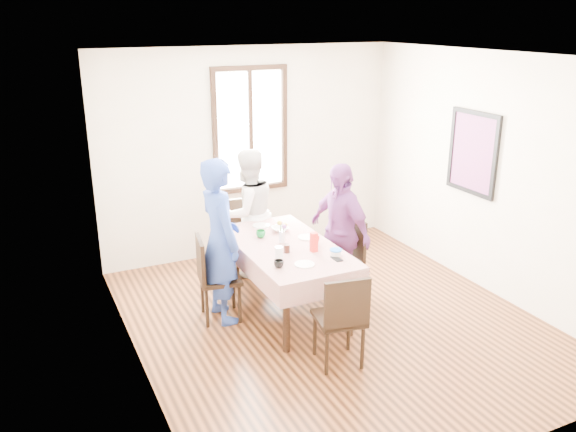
% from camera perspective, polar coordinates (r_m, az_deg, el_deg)
% --- Properties ---
extents(ground, '(4.50, 4.50, 0.00)m').
position_cam_1_polar(ground, '(6.35, 4.36, -9.99)').
color(ground, black).
rests_on(ground, ground).
extents(back_wall, '(4.00, 0.00, 4.00)m').
position_cam_1_polar(back_wall, '(7.78, -3.67, 6.14)').
color(back_wall, beige).
rests_on(back_wall, ground).
extents(right_wall, '(0.00, 4.50, 4.50)m').
position_cam_1_polar(right_wall, '(7.01, 19.01, 3.72)').
color(right_wall, beige).
rests_on(right_wall, ground).
extents(window_frame, '(1.02, 0.06, 1.62)m').
position_cam_1_polar(window_frame, '(7.70, -3.66, 8.28)').
color(window_frame, black).
rests_on(window_frame, back_wall).
extents(window_pane, '(0.90, 0.02, 1.50)m').
position_cam_1_polar(window_pane, '(7.71, -3.69, 8.30)').
color(window_pane, white).
rests_on(window_pane, back_wall).
extents(art_poster, '(0.04, 0.76, 0.96)m').
position_cam_1_polar(art_poster, '(7.17, 17.41, 5.84)').
color(art_poster, red).
rests_on(art_poster, right_wall).
extents(dining_table, '(0.83, 1.63, 0.75)m').
position_cam_1_polar(dining_table, '(6.37, -0.20, -6.05)').
color(dining_table, black).
rests_on(dining_table, ground).
extents(tablecloth, '(0.95, 1.75, 0.01)m').
position_cam_1_polar(tablecloth, '(6.22, -0.20, -2.86)').
color(tablecloth, '#5F0403').
rests_on(tablecloth, dining_table).
extents(chair_left, '(0.49, 0.49, 0.91)m').
position_cam_1_polar(chair_left, '(6.23, -6.58, -5.96)').
color(chair_left, black).
rests_on(chair_left, ground).
extents(chair_right, '(0.45, 0.45, 0.91)m').
position_cam_1_polar(chair_right, '(6.68, 4.99, -4.16)').
color(chair_right, black).
rests_on(chair_right, ground).
extents(chair_far, '(0.46, 0.46, 0.91)m').
position_cam_1_polar(chair_far, '(7.29, -3.97, -2.12)').
color(chair_far, black).
rests_on(chair_far, ground).
extents(chair_near, '(0.49, 0.49, 0.91)m').
position_cam_1_polar(chair_near, '(5.45, 4.93, -9.74)').
color(chair_near, black).
rests_on(chair_near, ground).
extents(person_left, '(0.45, 0.66, 1.74)m').
position_cam_1_polar(person_left, '(6.08, -6.56, -2.40)').
color(person_left, '#284198').
rests_on(person_left, ground).
extents(person_far, '(0.86, 0.72, 1.57)m').
position_cam_1_polar(person_far, '(7.16, -3.97, 0.31)').
color(person_far, silver).
rests_on(person_far, ground).
extents(person_right, '(0.55, 0.97, 1.56)m').
position_cam_1_polar(person_right, '(6.55, 4.93, -1.55)').
color(person_right, '#75367A').
rests_on(person_right, ground).
extents(mug_black, '(0.11, 0.11, 0.07)m').
position_cam_1_polar(mug_black, '(5.67, -0.89, -4.64)').
color(mug_black, black).
rests_on(mug_black, tablecloth).
extents(mug_flag, '(0.13, 0.13, 0.08)m').
position_cam_1_polar(mug_flag, '(6.24, 2.67, -2.35)').
color(mug_flag, red).
rests_on(mug_flag, tablecloth).
extents(mug_green, '(0.10, 0.10, 0.08)m').
position_cam_1_polar(mug_green, '(6.42, -2.63, -1.74)').
color(mug_green, '#0C7226').
rests_on(mug_green, tablecloth).
extents(serving_bowl, '(0.21, 0.21, 0.05)m').
position_cam_1_polar(serving_bowl, '(6.61, -0.77, -1.26)').
color(serving_bowl, white).
rests_on(serving_bowl, tablecloth).
extents(juice_carton, '(0.06, 0.06, 0.20)m').
position_cam_1_polar(juice_carton, '(6.03, 2.51, -2.53)').
color(juice_carton, red).
rests_on(juice_carton, tablecloth).
extents(butter_tub, '(0.11, 0.11, 0.06)m').
position_cam_1_polar(butter_tub, '(5.96, 4.62, -3.57)').
color(butter_tub, white).
rests_on(butter_tub, tablecloth).
extents(jam_jar, '(0.06, 0.06, 0.09)m').
position_cam_1_polar(jam_jar, '(6.01, -0.11, -3.16)').
color(jam_jar, black).
rests_on(jam_jar, tablecloth).
extents(drinking_glass, '(0.08, 0.08, 0.11)m').
position_cam_1_polar(drinking_glass, '(5.88, -0.88, -3.52)').
color(drinking_glass, silver).
rests_on(drinking_glass, tablecloth).
extents(smartphone, '(0.07, 0.14, 0.01)m').
position_cam_1_polar(smartphone, '(5.89, 4.72, -4.13)').
color(smartphone, black).
rests_on(smartphone, tablecloth).
extents(flower_vase, '(0.06, 0.06, 0.13)m').
position_cam_1_polar(flower_vase, '(6.27, -0.58, -2.00)').
color(flower_vase, silver).
rests_on(flower_vase, tablecloth).
extents(plate_right, '(0.20, 0.20, 0.01)m').
position_cam_1_polar(plate_right, '(6.42, 1.86, -2.06)').
color(plate_right, white).
rests_on(plate_right, tablecloth).
extents(plate_far, '(0.20, 0.20, 0.01)m').
position_cam_1_polar(plate_far, '(6.78, -2.61, -0.92)').
color(plate_far, white).
rests_on(plate_far, tablecloth).
extents(plate_near, '(0.20, 0.20, 0.01)m').
position_cam_1_polar(plate_near, '(5.74, 1.61, -4.67)').
color(plate_near, white).
rests_on(plate_near, tablecloth).
extents(butter_lid, '(0.12, 0.12, 0.01)m').
position_cam_1_polar(butter_lid, '(5.95, 4.63, -3.27)').
color(butter_lid, blue).
rests_on(butter_lid, butter_tub).
extents(flower_bunch, '(0.09, 0.09, 0.10)m').
position_cam_1_polar(flower_bunch, '(6.23, -0.58, -1.03)').
color(flower_bunch, yellow).
rests_on(flower_bunch, flower_vase).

